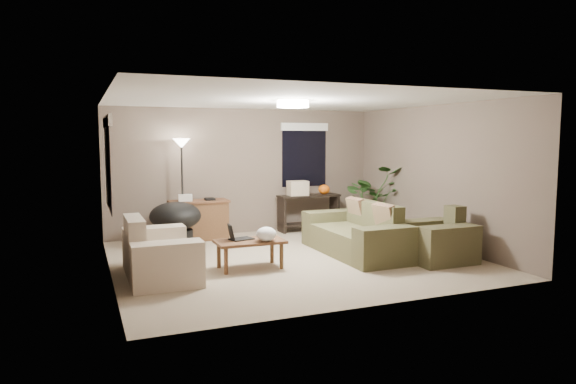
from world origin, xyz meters
name	(u,v)px	position (x,y,z in m)	size (l,w,h in m)	color
room_shell	(293,181)	(0.00, 0.00, 1.25)	(5.50, 5.50, 5.50)	tan
main_sofa	(357,236)	(1.12, -0.08, 0.29)	(0.95, 2.20, 0.85)	brown
throw_pillows	(370,214)	(1.38, -0.08, 0.65)	(0.28, 1.36, 0.47)	#8C7251
loveseat	(158,256)	(-2.14, -0.29, 0.30)	(0.90, 1.60, 0.85)	beige
armchair	(436,242)	(2.04, -0.97, 0.30)	(0.95, 1.00, 0.85)	brown
coffee_table	(250,244)	(-0.82, -0.33, 0.36)	(1.00, 0.55, 0.42)	brown
laptop	(237,236)	(-0.99, -0.23, 0.48)	(0.38, 0.30, 0.24)	black
plastic_bag	(266,234)	(-0.62, -0.48, 0.52)	(0.30, 0.27, 0.21)	white
desk	(199,220)	(-1.05, 2.08, 0.38)	(1.10, 0.50, 0.75)	brown
desk_papers	(191,198)	(-1.20, 2.07, 0.80)	(0.68, 0.28, 0.12)	silver
console_table	(309,210)	(1.27, 2.17, 0.44)	(1.30, 0.40, 0.75)	black
pumpkin	(324,189)	(1.62, 2.17, 0.85)	(0.24, 0.24, 0.20)	orange
cardboard_box	(298,188)	(1.02, 2.17, 0.90)	(0.39, 0.29, 0.29)	beige
papasan_chair	(175,221)	(-1.57, 1.62, 0.47)	(1.17, 1.17, 0.80)	black
floor_lamp	(182,155)	(-1.34, 2.16, 1.60)	(0.32, 0.32, 1.91)	black
ceiling_fixture	(293,104)	(0.00, 0.00, 2.44)	(0.50, 0.50, 0.10)	white
houseplant	(372,206)	(2.39, 1.52, 0.54)	(1.23, 1.37, 1.07)	#2D5923
cat_scratching_post	(386,226)	(2.38, 0.97, 0.21)	(0.32, 0.32, 0.50)	tan
window_left	(107,147)	(-2.73, 0.30, 1.78)	(0.05, 1.56, 1.33)	black
window_back	(304,144)	(1.30, 2.48, 1.79)	(1.06, 0.05, 1.33)	black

